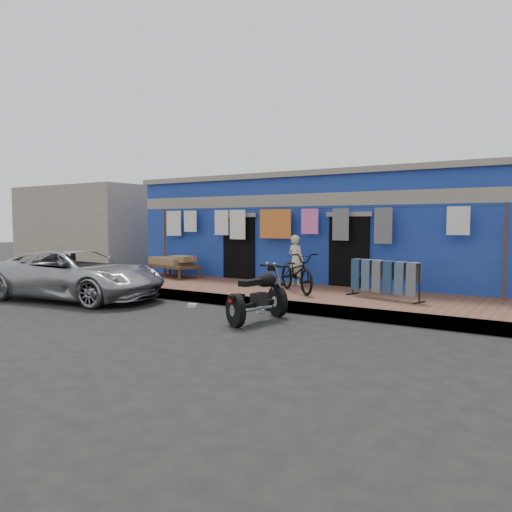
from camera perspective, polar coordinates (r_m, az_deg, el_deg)
The scene contains 15 objects.
ground at distance 10.20m, azimuth -6.14°, elevation -7.11°, with size 80.00×80.00×0.00m, color black.
sidewalk at distance 12.62m, azimuth 2.47°, elevation -4.39°, with size 28.00×3.00×0.25m, color brown.
curb at distance 11.41m, azimuth -1.23°, elevation -5.27°, with size 28.00×0.10×0.25m, color gray.
building at distance 16.06m, azimuth 9.70°, elevation 2.93°, with size 12.20×5.20×3.36m.
neighbor_left at distance 22.76m, azimuth -16.72°, elevation 3.13°, with size 6.00×5.00×3.40m, color #9E9384.
clothesline at distance 13.93m, azimuth 2.55°, elevation 3.38°, with size 10.06×0.06×2.10m.
car at distance 13.26m, azimuth -19.79°, elevation -1.92°, with size 2.10×4.63×1.30m, color #A6A6AB.
seated_person at distance 13.30m, azimuth 4.57°, elevation -0.50°, with size 0.49×0.32×1.35m, color beige.
bicycle at distance 12.08m, azimuth 4.67°, elevation -1.36°, with size 0.64×1.82×1.18m, color black.
motorcycle at distance 9.75m, azimuth 0.19°, elevation -4.38°, with size 0.74×1.72×1.08m, color black, non-canonical shape.
charpoy at distance 15.61m, azimuth -9.32°, elevation -1.19°, with size 2.08×1.41×0.64m, color brown, non-canonical shape.
jeans_rack at distance 11.39m, azimuth 14.44°, elevation -2.56°, with size 1.85×0.85×0.87m, color black, non-canonical shape.
litter_a at distance 11.47m, azimuth -7.28°, elevation -5.66°, with size 0.20×0.16×0.09m, color silver.
litter_b at distance 10.71m, azimuth 0.53°, elevation -6.35°, with size 0.15×0.11×0.08m, color silver.
litter_c at distance 10.97m, azimuth -1.67°, elevation -6.13°, with size 0.17×0.14×0.07m, color silver.
Camera 1 is at (6.31, -7.78, 1.95)m, focal length 35.00 mm.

